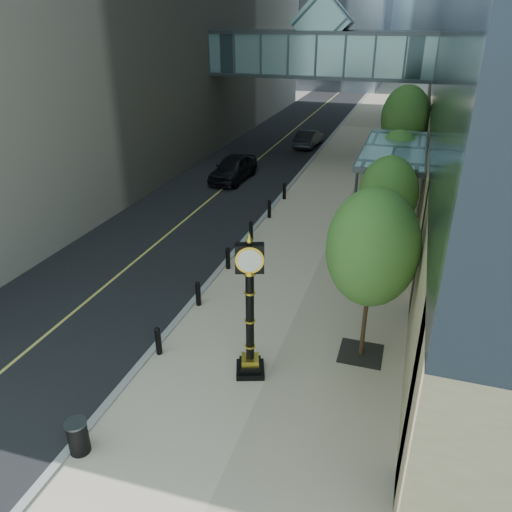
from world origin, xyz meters
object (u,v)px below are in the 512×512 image
(trash_bin, at_px, (78,438))
(car_near, at_px, (233,168))
(car_far, at_px, (309,138))
(pedestrian, at_px, (362,236))
(street_clock, at_px, (250,318))

(trash_bin, bearing_deg, car_near, 100.52)
(car_far, bearing_deg, pedestrian, 112.48)
(car_near, relative_size, car_far, 1.14)
(pedestrian, height_order, car_far, pedestrian)
(street_clock, xyz_separation_m, pedestrian, (2.22, 9.48, -1.03))
(street_clock, height_order, pedestrian, street_clock)
(trash_bin, relative_size, car_far, 0.21)
(street_clock, relative_size, pedestrian, 2.39)
(trash_bin, height_order, car_near, car_near)
(car_far, bearing_deg, car_near, 79.30)
(street_clock, height_order, car_near, street_clock)
(pedestrian, bearing_deg, car_far, -50.31)
(street_clock, height_order, car_far, street_clock)
(street_clock, distance_m, car_near, 20.25)
(pedestrian, xyz_separation_m, car_far, (-6.86, 20.17, -0.29))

